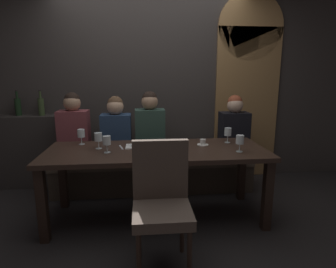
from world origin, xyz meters
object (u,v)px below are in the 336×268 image
object	(u,v)px
wine_glass_end_left	(107,141)
fork_on_table	(121,147)
diner_bearded	(116,130)
wine_glass_center_back	(98,137)
wine_bottle_dark_red	(18,106)
wine_glass_center_front	(240,140)
diner_far_end	(150,127)
wine_glass_far_right	(228,132)
chair_near_side	(161,196)
diner_near_end	(234,127)
dining_table	(157,158)
banquette_bench	(154,173)
wine_bottle_pale_label	(41,106)
wine_glass_near_left	(81,134)
dessert_plate	(135,146)
espresso_cup	(203,143)
diner_redhead	(74,128)

from	to	relation	value
wine_glass_end_left	fork_on_table	xyz separation A→B (m)	(0.12, 0.17, -0.11)
diner_bearded	wine_glass_center_back	bearing A→B (deg)	-102.13
wine_bottle_dark_red	wine_glass_center_front	xyz separation A→B (m)	(2.51, -1.23, -0.22)
diner_far_end	wine_glass_far_right	size ratio (longest dim) A/B	5.03
chair_near_side	diner_bearded	size ratio (longest dim) A/B	1.27
diner_near_end	wine_glass_far_right	world-z (taller)	diner_near_end
dining_table	banquette_bench	world-z (taller)	dining_table
banquette_bench	diner_far_end	bearing A→B (deg)	-175.43
wine_glass_center_back	fork_on_table	size ratio (longest dim) A/B	0.96
wine_bottle_pale_label	wine_glass_near_left	xyz separation A→B (m)	(0.64, -0.76, -0.22)
dessert_plate	espresso_cup	bearing A→B (deg)	0.30
banquette_bench	wine_glass_far_right	xyz separation A→B (m)	(0.79, -0.50, 0.63)
wine_bottle_pale_label	dessert_plate	xyz separation A→B (m)	(1.21, -0.93, -0.32)
chair_near_side	espresso_cup	distance (m)	1.00
dining_table	wine_glass_center_back	bearing A→B (deg)	171.91
wine_glass_far_right	espresso_cup	xyz separation A→B (m)	(-0.29, -0.08, -0.09)
dining_table	wine_glass_near_left	xyz separation A→B (m)	(-0.79, 0.28, 0.20)
diner_bearded	wine_glass_far_right	xyz separation A→B (m)	(1.24, -0.49, 0.04)
espresso_cup	diner_near_end	bearing A→B (deg)	48.22
wine_glass_end_left	wine_glass_center_front	bearing A→B (deg)	-4.28
dining_table	espresso_cup	size ratio (longest dim) A/B	18.33
espresso_cup	fork_on_table	world-z (taller)	espresso_cup
chair_near_side	espresso_cup	world-z (taller)	chair_near_side
diner_far_end	diner_redhead	bearing A→B (deg)	178.43
diner_near_end	wine_bottle_dark_red	bearing A→B (deg)	173.09
wine_bottle_pale_label	diner_near_end	bearing A→B (deg)	-7.40
wine_glass_end_left	wine_bottle_pale_label	bearing A→B (deg)	130.11
wine_bottle_dark_red	espresso_cup	world-z (taller)	wine_bottle_dark_red
dining_table	wine_glass_center_front	world-z (taller)	wine_glass_center_front
chair_near_side	diner_redhead	bearing A→B (deg)	123.39
banquette_bench	wine_glass_near_left	size ratio (longest dim) A/B	15.24
dining_table	dessert_plate	bearing A→B (deg)	151.65
wine_bottle_pale_label	wine_glass_center_front	size ratio (longest dim) A/B	1.99
diner_far_end	dining_table	bearing A→B (deg)	-86.89
wine_glass_far_right	fork_on_table	bearing A→B (deg)	-174.79
diner_far_end	wine_bottle_dark_red	bearing A→B (deg)	167.85
wine_glass_far_right	fork_on_table	distance (m)	1.16
wine_bottle_pale_label	dessert_plate	world-z (taller)	wine_bottle_pale_label
diner_far_end	wine_glass_end_left	world-z (taller)	diner_far_end
wine_glass_center_front	wine_glass_center_back	size ratio (longest dim) A/B	1.00
wine_glass_center_back	wine_glass_center_front	bearing A→B (deg)	-10.46
espresso_cup	wine_glass_near_left	bearing A→B (deg)	172.85
wine_glass_end_left	dessert_plate	xyz separation A→B (m)	(0.27, 0.19, -0.10)
wine_bottle_dark_red	wine_glass_end_left	size ratio (longest dim) A/B	1.99
diner_near_end	wine_bottle_pale_label	distance (m)	2.50
diner_bearded	wine_glass_center_front	distance (m)	1.51
dining_table	diner_redhead	size ratio (longest dim) A/B	2.69
dining_table	banquette_bench	distance (m)	0.82
wine_glass_end_left	chair_near_side	bearing A→B (deg)	-53.78
diner_near_end	wine_glass_near_left	size ratio (longest dim) A/B	4.68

